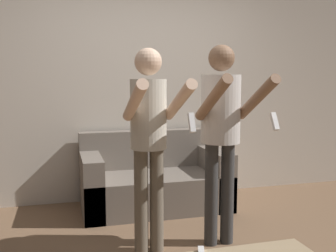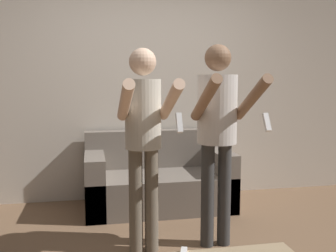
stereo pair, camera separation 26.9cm
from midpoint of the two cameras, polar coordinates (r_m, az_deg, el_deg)
wall_back at (r=4.57m, az=-5.76°, el=6.36°), size 6.40×0.06×2.70m
couch at (r=4.31m, az=-3.83°, el=-8.12°), size 1.55×0.80×0.81m
person_standing_left at (r=3.04m, az=-5.26°, el=-0.53°), size 0.40×0.74×1.62m
person_standing_right at (r=3.20m, az=5.41°, el=0.55°), size 0.44×0.74×1.66m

